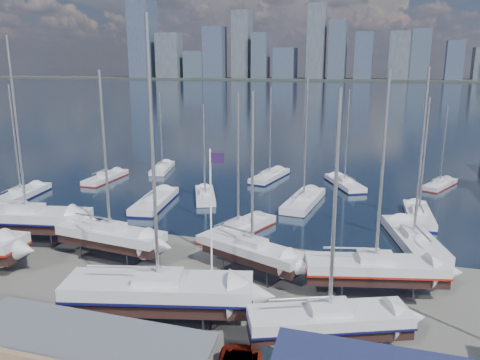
% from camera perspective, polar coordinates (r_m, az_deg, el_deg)
% --- Properties ---
extents(ground, '(1400.00, 1400.00, 0.00)m').
position_cam_1_polar(ground, '(37.48, -5.54, -12.80)').
color(ground, '#605E59').
rests_on(ground, ground).
extents(water, '(1400.00, 600.00, 0.40)m').
position_cam_1_polar(water, '(341.54, 15.11, 10.38)').
color(water, '#1B2F3F').
rests_on(water, ground).
extents(far_shore, '(1400.00, 80.00, 2.20)m').
position_cam_1_polar(far_shore, '(601.22, 16.17, 11.65)').
color(far_shore, '#2D332D').
rests_on(far_shore, ground).
extents(skyline, '(639.14, 43.80, 107.69)m').
position_cam_1_polar(skyline, '(595.43, 15.63, 15.34)').
color(skyline, '#475166').
rests_on(skyline, far_shore).
extents(sailboat_cradle_0, '(12.59, 5.59, 19.40)m').
position_cam_1_polar(sailboat_cradle_0, '(50.09, -24.50, -4.33)').
color(sailboat_cradle_0, '#2D2D33').
rests_on(sailboat_cradle_0, ground).
extents(sailboat_cradle_2, '(10.33, 3.99, 16.40)m').
position_cam_1_polar(sailboat_cradle_2, '(43.05, -15.49, -6.63)').
color(sailboat_cradle_2, '#2D2D33').
rests_on(sailboat_cradle_2, ground).
extents(sailboat_cradle_3, '(12.83, 6.36, 19.67)m').
position_cam_1_polar(sailboat_cradle_3, '(31.94, -9.86, -13.35)').
color(sailboat_cradle_3, '#2D2D33').
rests_on(sailboat_cradle_3, ground).
extents(sailboat_cradle_4, '(9.34, 5.75, 14.87)m').
position_cam_1_polar(sailboat_cradle_4, '(38.50, 1.46, -8.69)').
color(sailboat_cradle_4, '#2D2D33').
rests_on(sailboat_cradle_4, ground).
extents(sailboat_cradle_5, '(9.92, 6.25, 15.60)m').
position_cam_1_polar(sailboat_cradle_5, '(29.26, 10.80, -16.55)').
color(sailboat_cradle_5, '#2D2D33').
rests_on(sailboat_cradle_5, ground).
extents(sailboat_cradle_6, '(10.65, 5.21, 16.54)m').
position_cam_1_polar(sailboat_cradle_6, '(36.52, 16.15, -10.41)').
color(sailboat_cradle_6, '#2D2D33').
rests_on(sailboat_cradle_6, ground).
extents(sailboat_moored_0, '(4.43, 10.50, 15.21)m').
position_cam_1_polar(sailboat_moored_0, '(66.99, -25.11, -1.79)').
color(sailboat_moored_0, black).
rests_on(sailboat_moored_0, water).
extents(sailboat_moored_1, '(2.66, 9.21, 13.73)m').
position_cam_1_polar(sailboat_moored_1, '(73.02, -16.05, 0.18)').
color(sailboat_moored_1, black).
rests_on(sailboat_moored_1, water).
extents(sailboat_moored_2, '(4.53, 9.14, 13.29)m').
position_cam_1_polar(sailboat_moored_2, '(77.69, -9.43, 1.34)').
color(sailboat_moored_2, black).
rests_on(sailboat_moored_2, water).
extents(sailboat_moored_3, '(4.62, 11.21, 16.26)m').
position_cam_1_polar(sailboat_moored_3, '(58.65, -10.32, -2.75)').
color(sailboat_moored_3, black).
rests_on(sailboat_moored_3, water).
extents(sailboat_moored_4, '(5.49, 8.65, 12.70)m').
position_cam_1_polar(sailboat_moored_4, '(60.64, -4.28, -2.01)').
color(sailboat_moored_4, black).
rests_on(sailboat_moored_4, water).
extents(sailboat_moored_5, '(4.43, 10.04, 14.52)m').
position_cam_1_polar(sailboat_moored_5, '(71.13, 3.64, 0.34)').
color(sailboat_moored_5, black).
rests_on(sailboat_moored_5, water).
extents(sailboat_moored_6, '(6.11, 10.28, 14.86)m').
position_cam_1_polar(sailboat_moored_6, '(48.21, -0.20, -6.17)').
color(sailboat_moored_6, black).
rests_on(sailboat_moored_6, water).
extents(sailboat_moored_7, '(4.01, 10.95, 16.18)m').
position_cam_1_polar(sailboat_moored_7, '(58.43, 7.76, -2.71)').
color(sailboat_moored_7, black).
rests_on(sailboat_moored_7, water).
extents(sailboat_moored_8, '(6.67, 9.72, 14.26)m').
position_cam_1_polar(sailboat_moored_8, '(68.37, 12.62, -0.51)').
color(sailboat_moored_8, black).
rests_on(sailboat_moored_8, water).
extents(sailboat_moored_9, '(6.09, 11.98, 17.42)m').
position_cam_1_polar(sailboat_moored_9, '(48.35, 20.36, -6.98)').
color(sailboat_moored_9, black).
rests_on(sailboat_moored_9, water).
extents(sailboat_moored_10, '(3.18, 9.63, 14.20)m').
position_cam_1_polar(sailboat_moored_10, '(56.32, 20.93, -4.15)').
color(sailboat_moored_10, black).
rests_on(sailboat_moored_10, water).
extents(sailboat_moored_11, '(5.49, 8.17, 11.94)m').
position_cam_1_polar(sailboat_moored_11, '(72.00, 23.16, -0.59)').
color(sailboat_moored_11, black).
rests_on(sailboat_moored_11, water).
extents(car_a, '(3.13, 4.49, 1.42)m').
position_cam_1_polar(car_a, '(33.02, -27.23, -16.88)').
color(car_a, gray).
rests_on(car_a, ground).
extents(car_b, '(4.82, 2.67, 1.51)m').
position_cam_1_polar(car_b, '(30.07, -20.25, -19.21)').
color(car_b, gray).
rests_on(car_b, ground).
extents(car_d, '(2.87, 5.27, 1.45)m').
position_cam_1_polar(car_d, '(28.41, 3.83, -20.48)').
color(car_d, gray).
rests_on(car_d, ground).
extents(flagpole, '(1.01, 0.12, 11.44)m').
position_cam_1_polar(flagpole, '(31.80, -3.42, -4.89)').
color(flagpole, white).
rests_on(flagpole, ground).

